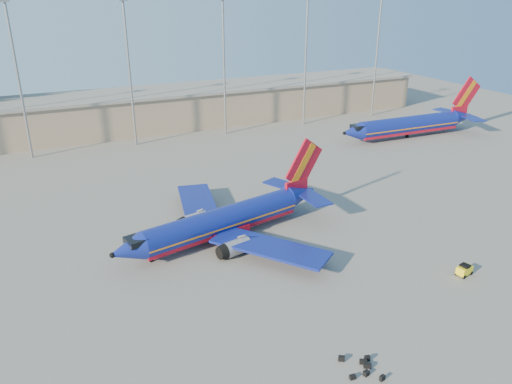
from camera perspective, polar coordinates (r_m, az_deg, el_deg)
ground at (r=67.26m, az=-0.73°, el=-4.38°), size 220.00×220.00×0.00m
terminal_building at (r=120.80m, az=-7.92°, el=9.73°), size 122.00×16.00×8.50m
light_mast_row at (r=105.82m, az=-8.92°, el=15.19°), size 101.60×1.60×28.65m
aircraft_main at (r=64.79m, az=-3.34°, el=-3.21°), size 32.01×30.46×10.97m
aircraft_second at (r=114.08m, az=17.37°, el=7.39°), size 35.79×13.95×12.12m
baggage_tug at (r=61.72m, az=22.72°, el=-8.19°), size 2.04×1.46×1.33m
luggage_pile at (r=46.03m, az=12.08°, el=-18.96°), size 2.96×3.85×0.53m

